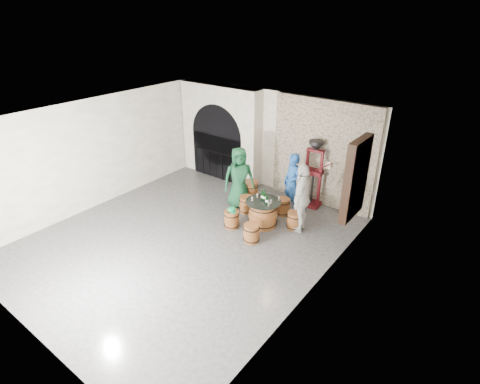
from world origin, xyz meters
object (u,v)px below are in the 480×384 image
Objects in this scene: corking_press at (314,169)px; side_barrel at (250,191)px; barrel_stool_left at (246,204)px; barrel_stool_right at (295,220)px; person_white at (302,198)px; barrel_stool_near_right at (251,233)px; person_blue at (292,183)px; barrel_table at (263,213)px; barrel_stool_far at (283,206)px; wine_bottle_center at (267,200)px; barrel_stool_near_left at (232,219)px; person_green at (239,178)px; wine_bottle_left at (262,195)px; wine_bottle_right at (264,196)px.

side_barrel is at bearing -154.53° from corking_press.
barrel_stool_left is 1.59m from barrel_stool_right.
barrel_stool_left is 1.86m from person_white.
barrel_stool_near_right is 2.18m from person_blue.
barrel_table is 1.94× the size of barrel_stool_far.
barrel_stool_far and barrel_stool_right have the same top height.
barrel_stool_far is 0.28× the size of person_blue.
barrel_stool_near_right is (-0.57, -1.22, 0.00)m from barrel_stool_right.
person_blue is 5.42× the size of wine_bottle_center.
person_white reaches higher than barrel_table.
barrel_stool_right is at bearing 34.72° from barrel_stool_near_left.
person_blue is at bearing 90.02° from wine_bottle_center.
barrel_stool_near_right is 2.87m from corking_press.
person_blue is 2.61× the size of side_barrel.
wine_bottle_center is (0.16, -0.08, 0.51)m from barrel_table.
person_white is 0.92× the size of corking_press.
person_white is at bearing -20.98° from person_blue.
barrel_table is 0.54m from wine_bottle_center.
person_green is 1.20m from wine_bottle_left.
corking_press is (1.63, 0.91, 0.87)m from side_barrel.
barrel_table is at bearing -76.63° from person_white.
person_green is 1.47m from wine_bottle_center.
barrel_stool_left is 1.00× the size of barrel_stool_right.
person_blue is at bearing 82.29° from wine_bottle_right.
person_blue is at bearing -148.99° from person_white.
person_blue is 1.20m from wine_bottle_left.
person_white reaches higher than barrel_stool_left.
barrel_stool_far is at bearing -3.56° from side_barrel.
wine_bottle_right is 0.48× the size of side_barrel.
corking_press is (0.52, 1.85, 0.83)m from barrel_table.
person_white is at bearing 34.19° from wine_bottle_center.
wine_bottle_right is at bearing -79.44° from person_white.
corking_press is at bearing 67.46° from barrel_stool_far.
barrel_stool_near_right is 0.88m from barrel_stool_near_left.
corking_press reaches higher than wine_bottle_center.
corking_press reaches higher than barrel_stool_far.
corking_press is (0.60, 1.79, 0.33)m from wine_bottle_left.
barrel_table reaches higher than barrel_stool_near_right.
person_blue reaches higher than wine_bottle_center.
person_green is at bearing 157.90° from barrel_stool_left.
barrel_stool_far is at bearing 92.96° from wine_bottle_center.
person_green reaches higher than person_blue.
barrel_table is 1.41m from person_green.
barrel_stool_far is at bearing -71.46° from person_blue.
barrel_table is 0.47× the size of corking_press.
wine_bottle_right is (0.07, -0.01, 0.00)m from wine_bottle_left.
barrel_stool_near_right is 0.24× the size of corking_press.
person_white is at bearing 25.67° from barrel_stool_right.
person_blue is (-0.63, 0.87, 0.63)m from barrel_stool_right.
barrel_stool_near_right is at bearing -85.71° from wine_bottle_center.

